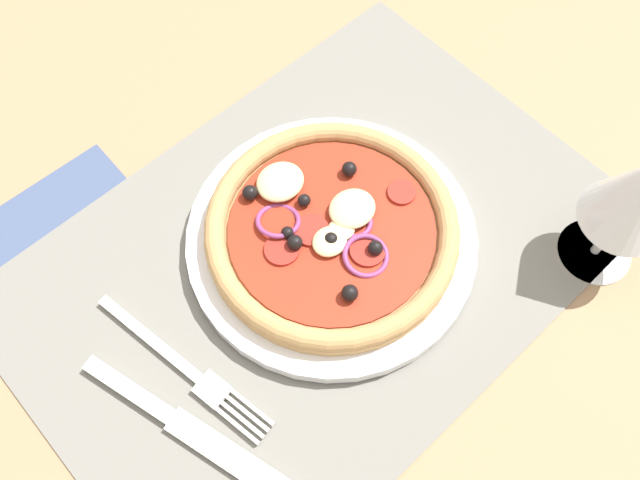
% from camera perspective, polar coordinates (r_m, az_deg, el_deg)
% --- Properties ---
extents(ground_plane, '(1.90, 1.40, 0.02)m').
position_cam_1_polar(ground_plane, '(0.62, -0.40, -2.00)').
color(ground_plane, '#9E7A56').
extents(placemat, '(0.51, 0.36, 0.00)m').
position_cam_1_polar(placemat, '(0.60, -0.41, -1.43)').
color(placemat, slate).
rests_on(placemat, ground_plane).
extents(plate, '(0.25, 0.25, 0.01)m').
position_cam_1_polar(plate, '(0.60, 0.70, 0.31)').
color(plate, white).
rests_on(plate, placemat).
extents(pizza, '(0.22, 0.22, 0.03)m').
position_cam_1_polar(pizza, '(0.59, 0.68, 1.14)').
color(pizza, tan).
rests_on(pizza, plate).
extents(fork, '(0.04, 0.18, 0.00)m').
position_cam_1_polar(fork, '(0.57, -10.63, -10.62)').
color(fork, silver).
rests_on(fork, placemat).
extents(knife, '(0.07, 0.20, 0.01)m').
position_cam_1_polar(knife, '(0.56, -10.61, -15.17)').
color(knife, silver).
rests_on(knife, placemat).
extents(napkin, '(0.15, 0.14, 0.00)m').
position_cam_1_polar(napkin, '(0.65, -20.16, 0.18)').
color(napkin, '#425175').
rests_on(napkin, ground_plane).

